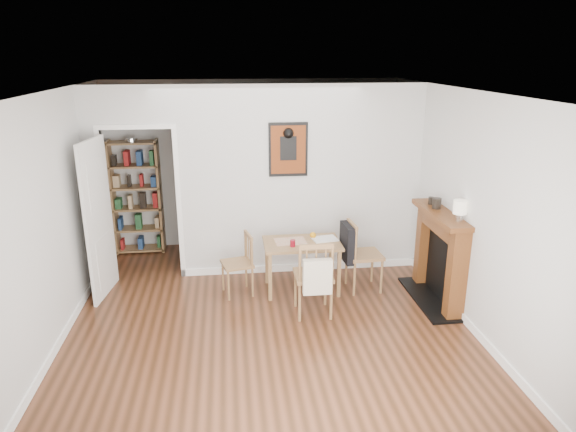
{
  "coord_description": "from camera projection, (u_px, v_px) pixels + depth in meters",
  "views": [
    {
      "loc": [
        -0.39,
        -5.35,
        2.98
      ],
      "look_at": [
        0.31,
        0.6,
        1.06
      ],
      "focal_mm": 32.0,
      "sensor_mm": 36.0,
      "label": 1
    }
  ],
  "objects": [
    {
      "name": "chair_left",
      "position": [
        237.0,
        264.0,
        6.52
      ],
      "size": [
        0.48,
        0.48,
        0.81
      ],
      "color": "olive",
      "rests_on": "ground"
    },
    {
      "name": "red_glass",
      "position": [
        293.0,
        243.0,
        6.39
      ],
      "size": [
        0.07,
        0.07,
        0.09
      ],
      "primitive_type": "cylinder",
      "color": "maroon",
      "rests_on": "dining_table"
    },
    {
      "name": "ceramic_jar_b",
      "position": [
        431.0,
        201.0,
        6.43
      ],
      "size": [
        0.07,
        0.07,
        0.09
      ],
      "primitive_type": "cylinder",
      "color": "black",
      "rests_on": "fireplace"
    },
    {
      "name": "dining_table",
      "position": [
        302.0,
        248.0,
        6.58
      ],
      "size": [
        0.98,
        0.62,
        0.67
      ],
      "color": "#966B46",
      "rests_on": "ground"
    },
    {
      "name": "chair_front",
      "position": [
        313.0,
        276.0,
        5.99
      ],
      "size": [
        0.48,
        0.54,
        0.95
      ],
      "color": "olive",
      "rests_on": "ground"
    },
    {
      "name": "ceramic_jar_a",
      "position": [
        437.0,
        203.0,
        6.24
      ],
      "size": [
        0.11,
        0.11,
        0.13
      ],
      "primitive_type": "cylinder",
      "color": "black",
      "rests_on": "fireplace"
    },
    {
      "name": "mantel_lamp",
      "position": [
        460.0,
        208.0,
        5.75
      ],
      "size": [
        0.15,
        0.15,
        0.24
      ],
      "color": "silver",
      "rests_on": "fireplace"
    },
    {
      "name": "placemat",
      "position": [
        290.0,
        241.0,
        6.57
      ],
      "size": [
        0.41,
        0.32,
        0.0
      ],
      "primitive_type": "cube",
      "rotation": [
        0.0,
        0.0,
        0.07
      ],
      "color": "beige",
      "rests_on": "dining_table"
    },
    {
      "name": "ground",
      "position": [
        268.0,
        319.0,
        6.01
      ],
      "size": [
        5.2,
        5.2,
        0.0
      ],
      "primitive_type": "plane",
      "color": "brown",
      "rests_on": "ground"
    },
    {
      "name": "chair_right",
      "position": [
        363.0,
        254.0,
        6.64
      ],
      "size": [
        0.56,
        0.5,
        0.93
      ],
      "color": "olive",
      "rests_on": "ground"
    },
    {
      "name": "fireplace",
      "position": [
        441.0,
        254.0,
        6.3
      ],
      "size": [
        0.45,
        1.25,
        1.16
      ],
      "color": "brown",
      "rests_on": "ground"
    },
    {
      "name": "bookshelf",
      "position": [
        137.0,
        198.0,
        7.82
      ],
      "size": [
        0.74,
        0.29,
        1.75
      ],
      "color": "#966B46",
      "rests_on": "ground"
    },
    {
      "name": "orange_fruit",
      "position": [
        313.0,
        235.0,
        6.68
      ],
      "size": [
        0.08,
        0.08,
        0.08
      ],
      "primitive_type": "sphere",
      "color": "orange",
      "rests_on": "dining_table"
    },
    {
      "name": "notebook",
      "position": [
        325.0,
        239.0,
        6.64
      ],
      "size": [
        0.35,
        0.28,
        0.02
      ],
      "primitive_type": "cube",
      "rotation": [
        0.0,
        0.0,
        0.18
      ],
      "color": "white",
      "rests_on": "dining_table"
    },
    {
      "name": "room_shell",
      "position": [
        266.0,
        183.0,
        6.9
      ],
      "size": [
        5.2,
        5.2,
        5.2
      ],
      "color": "silver",
      "rests_on": "ground"
    }
  ]
}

